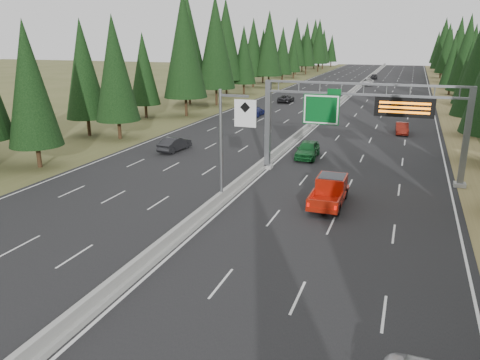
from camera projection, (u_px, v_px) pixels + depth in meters
road at (339, 104)px, 82.64m from camera, size 32.00×260.00×0.08m
shoulder_right at (448, 109)px, 76.82m from camera, size 3.60×260.00×0.06m
shoulder_left at (244, 100)px, 88.46m from camera, size 3.60×260.00×0.06m
median_barrier at (339, 102)px, 82.53m from camera, size 0.70×260.00×0.85m
sign_gantry at (370, 116)px, 37.65m from camera, size 16.75×0.98×7.80m
hov_sign_pole at (229, 140)px, 31.62m from camera, size 2.80×0.50×8.00m
tree_row_left at (206, 49)px, 80.31m from camera, size 12.17×240.94×18.87m
red_pickup at (330, 189)px, 32.95m from camera, size 2.07×5.79×1.89m
car_ahead_green at (308, 149)px, 45.48m from camera, size 2.14×4.92×1.65m
car_ahead_dkred at (402, 128)px, 56.79m from camera, size 1.71×4.21×1.36m
car_ahead_dkgrey at (419, 109)px, 71.40m from camera, size 2.50×5.20×1.46m
car_ahead_white at (368, 82)px, 114.48m from camera, size 2.67×5.79×1.61m
car_ahead_far at (374, 77)px, 130.60m from camera, size 1.87×4.49×1.52m
car_onc_near at (175, 144)px, 48.26m from camera, size 1.96×4.49×1.44m
car_onc_blue at (255, 111)px, 69.83m from camera, size 2.12×4.83×1.38m
car_onc_white at (326, 103)px, 79.15m from camera, size 1.58×3.76×1.27m
car_onc_far at (286, 99)px, 84.52m from camera, size 2.28×4.88×1.35m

